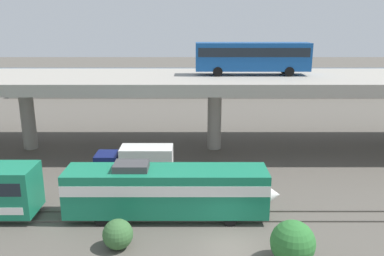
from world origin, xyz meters
name	(u,v)px	position (x,y,z in m)	size (l,w,h in m)	color
ground_plane	(230,247)	(0.00, 0.00, 0.00)	(260.00, 260.00, 0.00)	#565149
rail_strip_near	(226,221)	(0.00, 3.23, 0.06)	(110.00, 0.12, 0.12)	#59544C
rail_strip_far	(224,211)	(0.00, 4.77, 0.06)	(110.00, 0.12, 0.12)	#59544C
train_locomotive	(176,189)	(-3.57, 4.00, 2.19)	(15.29, 3.04, 4.18)	#197A56
highway_overpass	(214,83)	(0.00, 20.00, 7.32)	(96.00, 12.47, 8.12)	#9E998E
transit_bus_on_overpass	(252,55)	(3.95, 20.39, 10.18)	(12.00, 2.68, 3.40)	#14478C
service_truck_west	(136,162)	(-7.35, 11.08, 1.64)	(6.80, 2.46, 3.04)	navy
pier_parking_lot	(204,88)	(0.00, 55.00, 0.84)	(71.17, 12.91, 1.68)	#9E998E
parked_car_0	(281,79)	(15.35, 56.15, 2.45)	(4.16, 1.91, 1.50)	black
parked_car_1	(166,78)	(-7.56, 57.70, 2.45)	(4.44, 1.89, 1.50)	#9E998C
parked_car_2	(87,78)	(-23.51, 57.93, 2.45)	(4.30, 1.84, 1.50)	#0C4C26
parked_car_3	(255,78)	(10.40, 57.38, 2.45)	(4.40, 1.85, 1.50)	#B7B7BC
harbor_water	(201,76)	(0.00, 78.00, 0.00)	(140.00, 36.00, 0.01)	navy
shrub_left	(117,234)	(-7.08, -0.09, 0.96)	(1.92, 1.92, 1.92)	#386635
shrub_right	(292,243)	(3.42, -1.65, 1.32)	(2.64, 2.64, 2.64)	#2E7432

